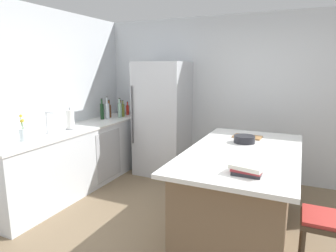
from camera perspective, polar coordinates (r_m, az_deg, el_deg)
ground_plane at (r=3.21m, az=5.25°, el=-22.53°), size 7.20×7.20×0.00m
wall_rear at (r=4.87m, az=14.42°, el=5.28°), size 6.00×0.10×2.60m
wall_left at (r=4.19m, az=-27.89°, el=3.37°), size 0.10×6.00×2.60m
counter_run_left at (r=4.57m, az=-17.15°, el=-5.95°), size 0.63×2.82×0.93m
kitchen_island at (r=3.31m, az=14.14°, el=-12.39°), size 1.11×2.03×0.94m
refrigerator at (r=4.92m, az=-1.07°, el=1.45°), size 0.81×0.75×1.88m
bar_stool at (r=2.70m, az=28.31°, el=-17.60°), size 0.36×0.36×0.67m
sink_faucet at (r=4.14m, az=-22.48°, el=0.73°), size 0.15×0.05×0.30m
flower_vase at (r=3.87m, az=-26.50°, el=-1.24°), size 0.09×0.09×0.32m
paper_towel_roll at (r=4.32m, az=-18.59°, el=1.11°), size 0.14×0.14×0.31m
hot_sauce_bottle at (r=5.42m, az=-7.91°, el=3.17°), size 0.05×0.05×0.25m
whiskey_bottle at (r=5.38m, az=-9.26°, el=3.31°), size 0.08×0.08×0.29m
olive_oil_bottle at (r=5.24m, az=-8.79°, el=3.11°), size 0.05×0.05×0.29m
gin_bottle at (r=5.16m, az=-9.41°, el=3.20°), size 0.07×0.07×0.34m
syrup_bottle at (r=5.19m, az=-11.43°, el=3.01°), size 0.07×0.07×0.31m
soda_bottle at (r=5.08m, az=-11.81°, el=3.03°), size 0.07×0.07×0.38m
wine_bottle at (r=5.03m, az=-12.77°, el=2.90°), size 0.06×0.06×0.35m
cookbook_stack at (r=2.47m, az=15.19°, el=-8.17°), size 0.29×0.22×0.08m
mixing_bowl at (r=3.47m, az=14.71°, el=-2.51°), size 0.24×0.24×0.08m
cutting_board at (r=3.74m, az=15.25°, el=-2.04°), size 0.35×0.22×0.02m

